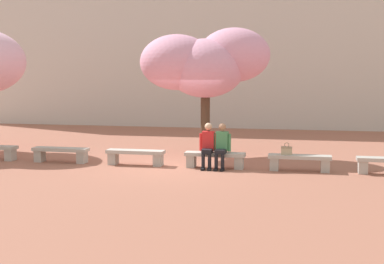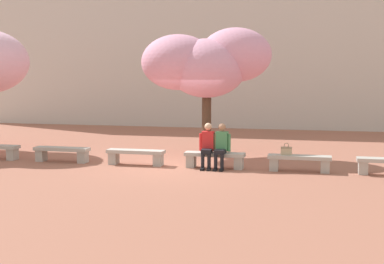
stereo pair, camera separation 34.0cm
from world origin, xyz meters
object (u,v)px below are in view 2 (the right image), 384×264
at_px(person_seated_left, 208,144).
at_px(person_seated_right, 221,144).
at_px(stone_bench_near_west, 62,152).
at_px(cherry_tree_main, 205,63).
at_px(stone_bench_near_east, 215,158).
at_px(handbag, 286,150).
at_px(stone_bench_center, 136,155).
at_px(stone_bench_east_end, 299,161).

bearing_deg(person_seated_left, person_seated_right, 0.00).
height_order(stone_bench_near_west, person_seated_right, person_seated_right).
bearing_deg(stone_bench_near_west, cherry_tree_main, 28.62).
height_order(stone_bench_near_east, person_seated_left, person_seated_left).
bearing_deg(person_seated_right, person_seated_left, -180.00).
xyz_separation_m(person_seated_left, person_seated_right, (0.39, 0.00, 0.00)).
bearing_deg(handbag, stone_bench_center, -179.81).
relative_size(stone_bench_east_end, handbag, 5.09).
relative_size(stone_bench_near_east, handbag, 5.09).
bearing_deg(stone_bench_near_west, person_seated_right, -0.62).
relative_size(stone_bench_near_west, cherry_tree_main, 0.41).
bearing_deg(person_seated_left, handbag, 1.77).
distance_m(stone_bench_near_west, person_seated_left, 4.57).
relative_size(stone_bench_near_east, stone_bench_east_end, 1.00).
bearing_deg(handbag, person_seated_left, -178.23).
height_order(stone_bench_center, stone_bench_near_east, same).
bearing_deg(stone_bench_near_west, stone_bench_near_east, 0.00).
bearing_deg(stone_bench_east_end, handbag, 177.65).
xyz_separation_m(stone_bench_near_east, cherry_tree_main, (-0.75, 2.18, 2.72)).
height_order(stone_bench_near_west, stone_bench_near_east, same).
bearing_deg(stone_bench_east_end, stone_bench_near_west, 180.00).
bearing_deg(stone_bench_near_east, cherry_tree_main, 108.92).
height_order(stone_bench_near_west, stone_bench_east_end, same).
distance_m(stone_bench_center, stone_bench_east_end, 4.75).
height_order(stone_bench_center, stone_bench_east_end, same).
distance_m(stone_bench_near_east, stone_bench_east_end, 2.37).
bearing_deg(stone_bench_center, person_seated_left, -1.41).
height_order(stone_bench_near_east, person_seated_right, person_seated_right).
height_order(stone_bench_near_west, person_seated_left, person_seated_left).
relative_size(stone_bench_center, person_seated_right, 1.34).
relative_size(stone_bench_near_west, handbag, 5.09).
bearing_deg(handbag, stone_bench_near_east, -179.58).
distance_m(stone_bench_near_east, handbag, 2.03).
bearing_deg(stone_bench_center, handbag, 0.19).
bearing_deg(stone_bench_near_east, stone_bench_center, 180.00).
xyz_separation_m(stone_bench_near_west, stone_bench_near_east, (4.75, 0.00, 0.00)).
bearing_deg(person_seated_left, stone_bench_center, 178.59).
height_order(stone_bench_center, person_seated_left, person_seated_left).
distance_m(handbag, cherry_tree_main, 4.27).
xyz_separation_m(stone_bench_center, cherry_tree_main, (1.63, 2.18, 2.72)).
xyz_separation_m(stone_bench_near_west, stone_bench_east_end, (7.12, 0.00, 0.00)).
xyz_separation_m(stone_bench_near_east, handbag, (2.01, 0.01, 0.28)).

